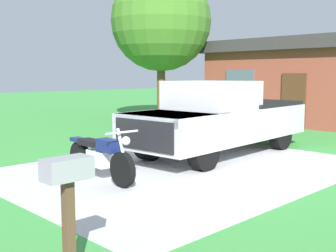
{
  "coord_description": "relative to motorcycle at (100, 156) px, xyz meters",
  "views": [
    {
      "loc": [
        6.37,
        -6.79,
        2.07
      ],
      "look_at": [
        -0.51,
        -0.05,
        0.9
      ],
      "focal_mm": 45.78,
      "sensor_mm": 36.0,
      "label": 1
    }
  ],
  "objects": [
    {
      "name": "pickup_truck",
      "position": [
        -0.05,
        3.87,
        0.48
      ],
      "size": [
        2.36,
        5.74,
        1.9
      ],
      "color": "black",
      "rests_on": "ground"
    },
    {
      "name": "neighbor_house",
      "position": [
        -1.47,
        12.53,
        1.32
      ],
      "size": [
        9.6,
        5.6,
        3.5
      ],
      "color": "brown",
      "rests_on": "ground"
    },
    {
      "name": "mailbox",
      "position": [
        3.2,
        -2.66,
        0.51
      ],
      "size": [
        0.26,
        0.48,
        1.26
      ],
      "color": "#4C3823",
      "rests_on": "ground"
    },
    {
      "name": "shade_tree",
      "position": [
        -6.93,
        8.23,
        3.88
      ],
      "size": [
        4.36,
        4.36,
        6.55
      ],
      "color": "brown",
      "rests_on": "ground"
    },
    {
      "name": "ground_plane",
      "position": [
        0.47,
        1.96,
        -0.47
      ],
      "size": [
        80.0,
        80.0,
        0.0
      ],
      "primitive_type": "plane",
      "color": "#3C913E"
    },
    {
      "name": "motorcycle",
      "position": [
        0.0,
        0.0,
        0.0
      ],
      "size": [
        2.21,
        0.7,
        1.09
      ],
      "color": "black",
      "rests_on": "ground"
    },
    {
      "name": "driveway_pad",
      "position": [
        0.47,
        1.96,
        -0.47
      ],
      "size": [
        5.87,
        7.77,
        0.01
      ],
      "primitive_type": "cube",
      "color": "#B8B8B8",
      "rests_on": "ground"
    }
  ]
}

